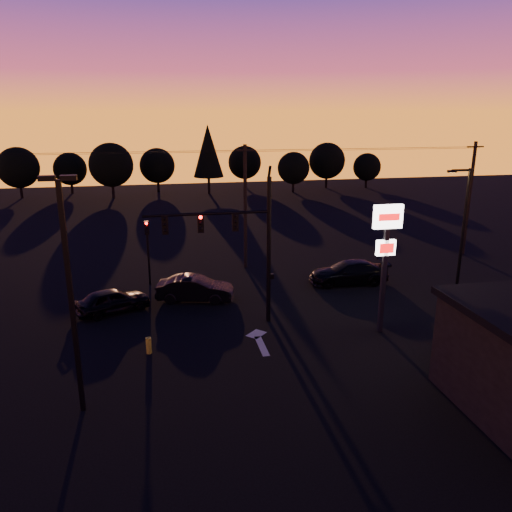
{
  "coord_description": "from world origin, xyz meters",
  "views": [
    {
      "loc": [
        -4.19,
        -21.07,
        11.25
      ],
      "look_at": [
        1.0,
        5.0,
        3.5
      ],
      "focal_mm": 35.0,
      "sensor_mm": 36.0,
      "label": 1
    }
  ],
  "objects_px": {
    "secondary_signal": "(148,243)",
    "car_mid": "(195,289)",
    "traffic_signal_mast": "(239,236)",
    "parking_lot_light": "(69,283)",
    "pylon_sign": "(386,242)",
    "streetlight": "(462,228)",
    "car_right": "(349,272)",
    "bollard": "(149,345)",
    "suv_parked": "(488,359)",
    "car_left": "(113,301)"
  },
  "relations": [
    {
      "from": "pylon_sign",
      "to": "suv_parked",
      "type": "xyz_separation_m",
      "value": [
        2.81,
        -5.0,
        -4.23
      ]
    },
    {
      "from": "pylon_sign",
      "to": "car_right",
      "type": "relative_size",
      "value": 1.28
    },
    {
      "from": "car_mid",
      "to": "suv_parked",
      "type": "height_order",
      "value": "car_mid"
    },
    {
      "from": "secondary_signal",
      "to": "car_right",
      "type": "bearing_deg",
      "value": -10.32
    },
    {
      "from": "secondary_signal",
      "to": "streetlight",
      "type": "bearing_deg",
      "value": -17.56
    },
    {
      "from": "secondary_signal",
      "to": "bollard",
      "type": "xyz_separation_m",
      "value": [
        0.0,
        -10.15,
        -2.46
      ]
    },
    {
      "from": "car_mid",
      "to": "car_right",
      "type": "bearing_deg",
      "value": -70.16
    },
    {
      "from": "traffic_signal_mast",
      "to": "car_right",
      "type": "height_order",
      "value": "traffic_signal_mast"
    },
    {
      "from": "parking_lot_light",
      "to": "pylon_sign",
      "type": "relative_size",
      "value": 1.34
    },
    {
      "from": "streetlight",
      "to": "suv_parked",
      "type": "relative_size",
      "value": 1.64
    },
    {
      "from": "car_mid",
      "to": "bollard",
      "type": "bearing_deg",
      "value": 170.57
    },
    {
      "from": "car_mid",
      "to": "traffic_signal_mast",
      "type": "bearing_deg",
      "value": -137.86
    },
    {
      "from": "streetlight",
      "to": "car_right",
      "type": "distance_m",
      "value": 7.67
    },
    {
      "from": "parking_lot_light",
      "to": "car_left",
      "type": "distance_m",
      "value": 10.94
    },
    {
      "from": "traffic_signal_mast",
      "to": "bollard",
      "type": "xyz_separation_m",
      "value": [
        -4.9,
        -2.65,
        -4.54
      ]
    },
    {
      "from": "secondary_signal",
      "to": "pylon_sign",
      "type": "bearing_deg",
      "value": -39.77
    },
    {
      "from": "parking_lot_light",
      "to": "car_right",
      "type": "height_order",
      "value": "parking_lot_light"
    },
    {
      "from": "suv_parked",
      "to": "car_mid",
      "type": "bearing_deg",
      "value": 134.63
    },
    {
      "from": "parking_lot_light",
      "to": "car_right",
      "type": "bearing_deg",
      "value": 37.59
    },
    {
      "from": "secondary_signal",
      "to": "car_right",
      "type": "height_order",
      "value": "secondary_signal"
    },
    {
      "from": "traffic_signal_mast",
      "to": "parking_lot_light",
      "type": "xyz_separation_m",
      "value": [
        -7.4,
        -6.99,
        0.33
      ]
    },
    {
      "from": "car_left",
      "to": "pylon_sign",
      "type": "bearing_deg",
      "value": -134.3
    },
    {
      "from": "pylon_sign",
      "to": "car_mid",
      "type": "xyz_separation_m",
      "value": [
        -9.24,
        6.4,
        -4.15
      ]
    },
    {
      "from": "secondary_signal",
      "to": "suv_parked",
      "type": "xyz_separation_m",
      "value": [
        14.81,
        -14.99,
        -2.18
      ]
    },
    {
      "from": "parking_lot_light",
      "to": "car_mid",
      "type": "height_order",
      "value": "parking_lot_light"
    },
    {
      "from": "bollard",
      "to": "car_right",
      "type": "relative_size",
      "value": 0.15
    },
    {
      "from": "secondary_signal",
      "to": "parking_lot_light",
      "type": "height_order",
      "value": "parking_lot_light"
    },
    {
      "from": "traffic_signal_mast",
      "to": "suv_parked",
      "type": "relative_size",
      "value": 1.76
    },
    {
      "from": "secondary_signal",
      "to": "bollard",
      "type": "relative_size",
      "value": 5.44
    },
    {
      "from": "car_left",
      "to": "car_mid",
      "type": "height_order",
      "value": "car_mid"
    },
    {
      "from": "traffic_signal_mast",
      "to": "pylon_sign",
      "type": "bearing_deg",
      "value": -19.36
    },
    {
      "from": "secondary_signal",
      "to": "pylon_sign",
      "type": "relative_size",
      "value": 0.64
    },
    {
      "from": "pylon_sign",
      "to": "traffic_signal_mast",
      "type": "bearing_deg",
      "value": 160.64
    },
    {
      "from": "streetlight",
      "to": "car_right",
      "type": "bearing_deg",
      "value": 147.92
    },
    {
      "from": "traffic_signal_mast",
      "to": "pylon_sign",
      "type": "xyz_separation_m",
      "value": [
        7.1,
        -2.49,
        -0.02
      ]
    },
    {
      "from": "parking_lot_light",
      "to": "bollard",
      "type": "xyz_separation_m",
      "value": [
        2.5,
        4.34,
        -4.87
      ]
    },
    {
      "from": "streetlight",
      "to": "car_mid",
      "type": "relative_size",
      "value": 1.72
    },
    {
      "from": "parking_lot_light",
      "to": "car_left",
      "type": "relative_size",
      "value": 2.16
    },
    {
      "from": "streetlight",
      "to": "car_mid",
      "type": "distance_m",
      "value": 16.73
    },
    {
      "from": "car_left",
      "to": "suv_parked",
      "type": "bearing_deg",
      "value": -144.9
    },
    {
      "from": "traffic_signal_mast",
      "to": "car_left",
      "type": "relative_size",
      "value": 2.02
    },
    {
      "from": "parking_lot_light",
      "to": "streetlight",
      "type": "distance_m",
      "value": 23.05
    },
    {
      "from": "pylon_sign",
      "to": "streetlight",
      "type": "xyz_separation_m",
      "value": [
        6.91,
        4.0,
        -0.49
      ]
    },
    {
      "from": "car_right",
      "to": "bollard",
      "type": "bearing_deg",
      "value": -56.17
    },
    {
      "from": "traffic_signal_mast",
      "to": "secondary_signal",
      "type": "distance_m",
      "value": 9.19
    },
    {
      "from": "pylon_sign",
      "to": "streetlight",
      "type": "bearing_deg",
      "value": 30.08
    },
    {
      "from": "secondary_signal",
      "to": "car_left",
      "type": "xyz_separation_m",
      "value": [
        -2.07,
        -4.54,
        -2.14
      ]
    },
    {
      "from": "car_right",
      "to": "parking_lot_light",
      "type": "bearing_deg",
      "value": -48.99
    },
    {
      "from": "secondary_signal",
      "to": "car_mid",
      "type": "bearing_deg",
      "value": -52.48
    },
    {
      "from": "traffic_signal_mast",
      "to": "parking_lot_light",
      "type": "bearing_deg",
      "value": -136.63
    }
  ]
}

